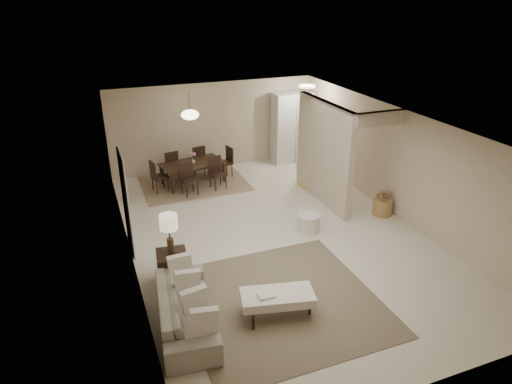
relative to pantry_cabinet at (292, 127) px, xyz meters
name	(u,v)px	position (x,y,z in m)	size (l,w,h in m)	color
floor	(275,235)	(-2.35, -4.15, -1.05)	(9.00, 9.00, 0.00)	beige
ceiling	(277,123)	(-2.35, -4.15, 1.45)	(9.00, 9.00, 0.00)	white
back_wall	(214,126)	(-2.35, 0.35, 0.20)	(6.00, 6.00, 0.00)	#C7B696
left_wall	(126,205)	(-5.35, -4.15, 0.20)	(9.00, 9.00, 0.00)	#C7B696
right_wall	(397,163)	(0.65, -4.15, 0.20)	(9.00, 9.00, 0.00)	#C7B696
partition	(323,153)	(-0.55, -2.90, 0.20)	(0.15, 2.50, 2.50)	#C7B696
doorway	(126,203)	(-5.32, -3.55, -0.03)	(0.04, 0.90, 2.04)	black
pantry_cabinet	(292,127)	(0.00, 0.00, 0.00)	(1.20, 0.55, 2.10)	silver
flush_light	(307,86)	(-0.05, -0.95, 1.41)	(0.44, 0.44, 0.05)	white
living_rug	(281,301)	(-3.17, -6.29, -1.04)	(3.20, 3.20, 0.01)	brown
sofa	(186,309)	(-4.80, -6.29, -0.75)	(0.81, 2.08, 0.61)	gray
ottoman_bench	(277,298)	(-3.37, -6.59, -0.71)	(1.27, 0.79, 0.42)	silver
side_table	(172,267)	(-4.75, -5.04, -0.76)	(0.53, 0.53, 0.58)	black
table_lamp	(169,225)	(-4.75, -5.04, 0.09)	(0.32, 0.32, 0.76)	#41301C
round_pouf	(308,223)	(-1.60, -4.25, -0.85)	(0.51, 0.51, 0.40)	silver
wicker_basket	(382,207)	(0.40, -4.15, -0.86)	(0.45, 0.45, 0.38)	olive
dining_rug	(194,183)	(-3.28, -0.73, -1.04)	(2.80, 2.10, 0.01)	#7D684D
dining_table	(194,174)	(-3.28, -0.73, -0.75)	(1.68, 0.94, 0.59)	black
dining_chairs	(193,169)	(-3.28, -0.73, -0.62)	(2.33, 1.86, 0.86)	black
vase	(193,161)	(-3.28, -0.73, -0.39)	(0.13, 0.13, 0.13)	silver
yellow_mat	(317,184)	(-0.18, -2.01, -1.04)	(0.97, 0.60, 0.01)	yellow
pendant_light	(190,115)	(-3.28, -0.73, 0.87)	(0.46, 0.46, 0.71)	#41301C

